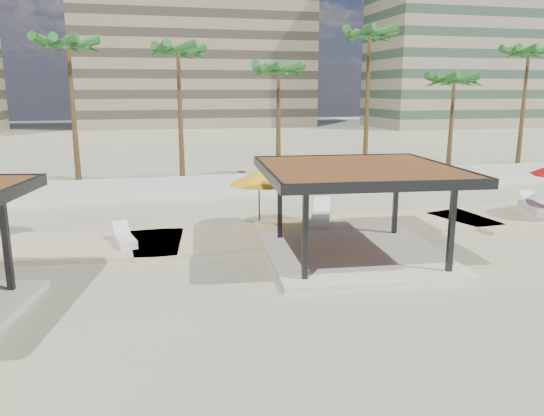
{
  "coord_description": "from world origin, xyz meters",
  "views": [
    {
      "loc": [
        -5.39,
        -13.92,
        5.98
      ],
      "look_at": [
        -0.47,
        5.99,
        1.4
      ],
      "focal_mm": 35.0,
      "sensor_mm": 36.0,
      "label": 1
    }
  ],
  "objects_px": {
    "lounger_a": "(125,239)",
    "lounger_d": "(534,208)",
    "pavilion_central": "(357,204)",
    "lounger_b": "(321,217)"
  },
  "relations": [
    {
      "from": "lounger_a",
      "to": "lounger_d",
      "type": "height_order",
      "value": "lounger_d"
    },
    {
      "from": "lounger_a",
      "to": "lounger_b",
      "type": "relative_size",
      "value": 0.79
    },
    {
      "from": "lounger_a",
      "to": "lounger_d",
      "type": "relative_size",
      "value": 0.82
    },
    {
      "from": "lounger_a",
      "to": "lounger_d",
      "type": "bearing_deg",
      "value": -99.3
    },
    {
      "from": "lounger_a",
      "to": "lounger_b",
      "type": "bearing_deg",
      "value": -91.5
    },
    {
      "from": "lounger_a",
      "to": "lounger_d",
      "type": "xyz_separation_m",
      "value": [
        19.24,
        0.92,
        0.04
      ]
    },
    {
      "from": "lounger_a",
      "to": "lounger_d",
      "type": "distance_m",
      "value": 19.26
    },
    {
      "from": "pavilion_central",
      "to": "lounger_a",
      "type": "xyz_separation_m",
      "value": [
        -8.19,
        3.21,
        -1.66
      ]
    },
    {
      "from": "lounger_a",
      "to": "lounger_b",
      "type": "xyz_separation_m",
      "value": [
        8.52,
        1.58,
        0.05
      ]
    },
    {
      "from": "pavilion_central",
      "to": "lounger_a",
      "type": "bearing_deg",
      "value": 163.89
    }
  ]
}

